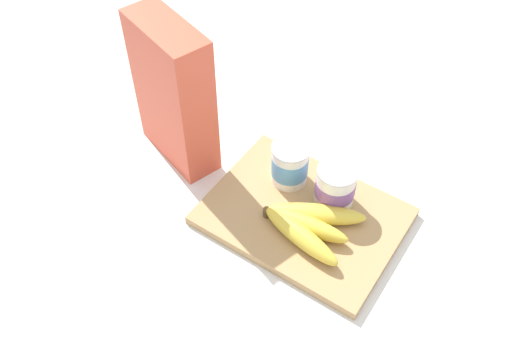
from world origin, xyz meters
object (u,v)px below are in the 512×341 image
(cereal_box, at_px, (174,94))
(yogurt_cup_back, at_px, (335,186))
(banana_bunch, at_px, (308,225))
(cutting_board, at_px, (303,216))
(yogurt_cup_front, at_px, (290,164))

(cereal_box, bearing_deg, yogurt_cup_back, -154.70)
(cereal_box, relative_size, banana_bunch, 1.71)
(cutting_board, xyz_separation_m, yogurt_cup_back, (0.03, 0.05, 0.05))
(yogurt_cup_back, height_order, banana_bunch, yogurt_cup_back)
(yogurt_cup_front, bearing_deg, cereal_box, -169.61)
(banana_bunch, bearing_deg, cutting_board, 131.17)
(cutting_board, bearing_deg, cereal_box, 177.57)
(cutting_board, distance_m, cereal_box, 0.32)
(banana_bunch, bearing_deg, cereal_box, 172.53)
(cutting_board, relative_size, banana_bunch, 1.98)
(yogurt_cup_back, distance_m, banana_bunch, 0.09)
(cutting_board, bearing_deg, banana_bunch, -48.83)
(yogurt_cup_front, distance_m, yogurt_cup_back, 0.09)
(yogurt_cup_front, distance_m, banana_bunch, 0.12)
(cutting_board, relative_size, yogurt_cup_back, 4.05)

